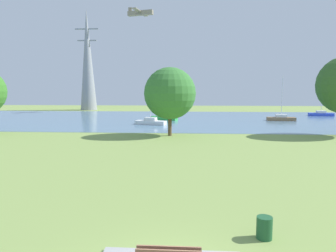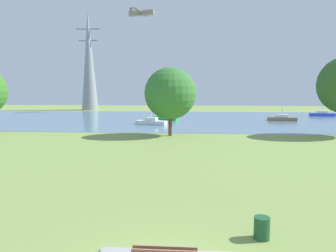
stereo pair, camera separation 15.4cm
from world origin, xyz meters
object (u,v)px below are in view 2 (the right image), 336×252
sailboat_white (151,122)px  sailboat_green (165,117)px  light_aircraft (141,13)px  tree_mid_shore (170,93)px  litter_bin (262,228)px  electricity_pylon (89,60)px  sailboat_brown (282,118)px  sailboat_blue (322,114)px

sailboat_white → sailboat_green: bearing=79.7°
sailboat_green → light_aircraft: light_aircraft is taller
tree_mid_shore → light_aircraft: bearing=103.4°
litter_bin → electricity_pylon: electricity_pylon is taller
tree_mid_shore → sailboat_brown: bearing=46.8°
tree_mid_shore → electricity_pylon: bearing=118.1°
sailboat_brown → tree_mid_shore: bearing=-133.2°
sailboat_blue → light_aircraft: light_aircraft is taller
sailboat_brown → sailboat_white: 23.50m
sailboat_white → tree_mid_shore: size_ratio=0.85×
sailboat_blue → light_aircraft: size_ratio=0.80×
litter_bin → sailboat_white: bearing=103.3°
litter_bin → sailboat_green: size_ratio=0.12×
sailboat_blue → tree_mid_shore: bearing=-134.1°
litter_bin → tree_mid_shore: (-4.98, 25.22, 4.53)m
sailboat_brown → sailboat_blue: (11.25, 10.93, -0.01)m
sailboat_white → sailboat_green: (1.43, 7.86, -0.00)m
sailboat_blue → tree_mid_shore: 42.76m
sailboat_brown → sailboat_green: sailboat_brown is taller
sailboat_green → litter_bin: bearing=-80.7°
sailboat_white → sailboat_green: size_ratio=1.00×
sailboat_blue → sailboat_green: size_ratio=1.00×
litter_bin → sailboat_blue: bearing=66.2°
sailboat_green → light_aircraft: 33.40m
litter_bin → sailboat_green: 45.31m
sailboat_brown → sailboat_green: 20.68m
sailboat_brown → light_aircraft: light_aircraft is taller
sailboat_brown → sailboat_white: bearing=-160.2°
sailboat_brown → sailboat_green: (-20.68, -0.09, -0.01)m
tree_mid_shore → sailboat_blue: bearing=45.9°
tree_mid_shore → sailboat_white: bearing=107.8°
litter_bin → light_aircraft: light_aircraft is taller
sailboat_blue → sailboat_white: bearing=-150.5°
litter_bin → tree_mid_shore: size_ratio=0.10×
litter_bin → sailboat_white: sailboat_white is taller
sailboat_brown → light_aircraft: (-28.31, 22.18, 23.69)m
sailboat_white → tree_mid_shore: (3.74, -11.64, 4.47)m
tree_mid_shore → light_aircraft: light_aircraft is taller
sailboat_blue → sailboat_white: size_ratio=1.00×
electricity_pylon → light_aircraft: 19.38m
tree_mid_shore → light_aircraft: 47.04m
sailboat_white → light_aircraft: bearing=101.6°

